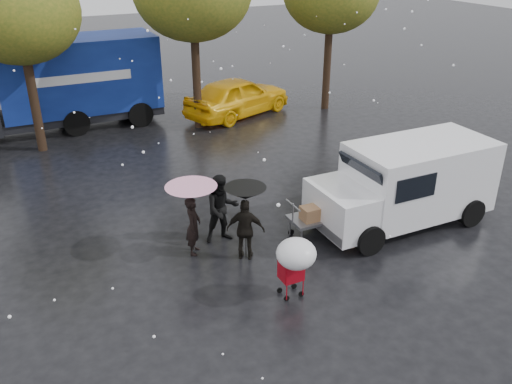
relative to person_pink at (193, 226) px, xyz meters
name	(u,v)px	position (x,y,z in m)	size (l,w,h in m)	color
ground	(246,264)	(0.91, -1.03, -0.74)	(90.00, 90.00, 0.00)	black
person_pink	(193,226)	(0.00, 0.00, 0.00)	(0.54, 0.36, 1.49)	black
person_middle	(222,209)	(0.85, 0.25, 0.15)	(0.87, 0.68, 1.80)	black
person_black	(246,230)	(1.04, -0.77, 0.03)	(0.91, 0.38, 1.55)	black
umbrella_pink	(191,192)	(0.00, 0.00, 0.90)	(1.23, 1.23, 1.80)	#4C4C4C
umbrella_black	(245,193)	(1.04, -0.77, 0.98)	(0.98, 0.98, 1.88)	#4C4C4C
vendor_cart	(321,210)	(3.23, -0.61, -0.02)	(1.52, 0.80, 1.27)	slate
shopping_cart	(295,256)	(1.29, -2.69, 0.32)	(0.84, 0.84, 1.46)	#AC0916
white_van	(407,182)	(5.65, -0.93, 0.42)	(4.91, 2.18, 2.20)	white
blue_truck	(58,85)	(-1.51, 11.20, 1.01)	(8.30, 2.60, 3.50)	navy
box_ground_near	(356,237)	(3.81, -1.37, -0.54)	(0.45, 0.36, 0.40)	brown
box_ground_far	(349,221)	(4.16, -0.57, -0.57)	(0.44, 0.34, 0.34)	brown
yellow_taxi	(238,96)	(5.46, 9.69, 0.09)	(1.98, 4.91, 1.67)	yellow
tree_row	(111,0)	(0.44, 8.97, 4.28)	(21.60, 4.40, 7.12)	black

